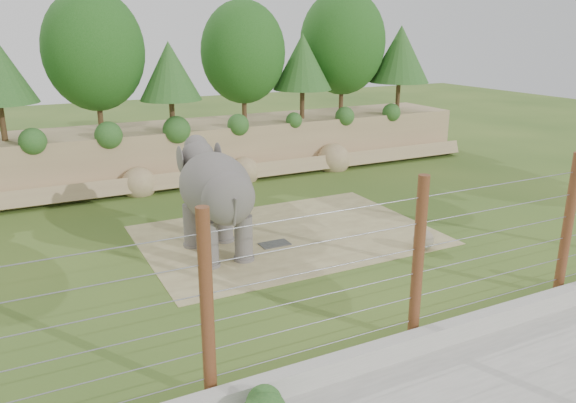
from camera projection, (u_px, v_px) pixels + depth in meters
name	position (u px, v px, depth m)	size (l,w,h in m)	color
ground	(318.00, 269.00, 17.09)	(90.00, 90.00, 0.00)	#37581F
back_embankment	(199.00, 94.00, 26.96)	(30.00, 5.52, 8.77)	tan
dirt_patch	(288.00, 235.00, 19.85)	(10.00, 7.00, 0.02)	#928155
drain_grate	(275.00, 244.00, 18.97)	(1.00, 0.60, 0.03)	#262628
elephant	(216.00, 202.00, 17.77)	(1.84, 4.29, 3.47)	#5B5450
stone_ball	(423.00, 240.00, 18.44)	(0.68, 0.68, 0.68)	gray
retaining_wall	(427.00, 339.00, 12.75)	(26.00, 0.35, 0.50)	#A8A69C
walkway	(493.00, 398.00, 11.12)	(26.00, 4.00, 0.01)	#A8A69C
barrier_fence	(418.00, 261.00, 12.66)	(20.26, 0.26, 4.00)	#593014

